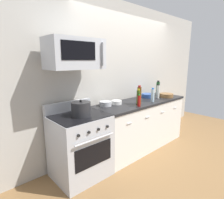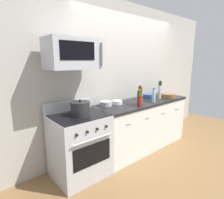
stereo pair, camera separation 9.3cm
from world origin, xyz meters
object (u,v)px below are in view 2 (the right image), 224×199
Objects in this scene: bottle_vinegar_white at (160,92)px; bowl_white_ceramic at (117,102)px; bottle_wine_amber at (140,95)px; bottle_soy_sauce_dark at (140,95)px; stockpot at (80,109)px; bottle_wine_green at (160,89)px; bowl_steel_prep at (106,103)px; microwave at (74,54)px; range_oven at (80,145)px; bottle_hot_sauce_red at (139,101)px; bowl_blue_mixing at (150,96)px; bowl_wooden_salad at (168,95)px; bottle_olive_oil at (139,98)px; bottle_water_clear at (154,95)px.

bottle_vinegar_white is 1.00m from bowl_white_ceramic.
bottle_soy_sauce_dark is (0.30, 0.26, -0.06)m from bottle_wine_amber.
bottle_vinegar_white is 1.08× the size of stockpot.
bottle_soy_sauce_dark is at bearing 7.09° from stockpot.
bottle_wine_green reaches higher than bowl_steel_prep.
microwave is 1.16m from bowl_white_ceramic.
bottle_wine_amber reaches higher than range_oven.
stockpot reaches higher than bottle_soy_sauce_dark.
bowl_white_ceramic is at bearing 113.36° from bottle_hot_sauce_red.
bowl_steel_prep is (-1.39, 0.09, -0.11)m from bottle_wine_green.
bottle_vinegar_white reaches higher than stockpot.
bowl_blue_mixing is (0.88, -0.01, 0.01)m from bowl_white_ceramic.
bottle_wine_green is at bearing -8.48° from bowl_blue_mixing.
bottle_wine_amber reaches higher than bottle_vinegar_white.
bowl_steel_prep reaches higher than bowl_white_ceramic.
bottle_vinegar_white is (0.81, 0.18, 0.04)m from bottle_hot_sauce_red.
bottle_vinegar_white is at bearing -11.03° from bowl_white_ceramic.
bottle_vinegar_white is at bearing 12.40° from bottle_hot_sauce_red.
bowl_wooden_salad is 2.03m from stockpot.
bottle_olive_oil is (1.06, -0.22, -0.70)m from microwave.
bowl_white_ceramic is 0.22m from bowl_steel_prep.
bottle_wine_green is 2.02m from stockpot.
bottle_water_clear reaches higher than bottle_hot_sauce_red.
bottle_olive_oil is at bearing -53.87° from bowl_white_ceramic.
bottle_water_clear is at bearing 7.21° from bottle_hot_sauce_red.
bottle_vinegar_white is (1.81, -0.11, -0.70)m from microwave.
bottle_wine_amber reaches higher than bottle_water_clear.
microwave is at bearing 175.21° from bowl_wooden_salad.
range_oven is 4.13× the size of bowl_blue_mixing.
microwave is 3.62× the size of bowl_steel_prep.
bottle_water_clear is at bearing -5.16° from stockpot.
microwave is at bearing -179.21° from bottle_wine_green.
bowl_steel_prep reaches higher than bowl_wooden_salad.
stockpot is at bearing -174.42° from bowl_blue_mixing.
bottle_olive_oil reaches higher than bottle_hot_sauce_red.
bowl_white_ceramic is (-0.97, 0.19, -0.10)m from bottle_vinegar_white.
microwave reaches higher than bottle_olive_oil.
bottle_hot_sauce_red is 0.56m from bowl_steel_prep.
bottle_olive_oil is 0.39m from bowl_white_ceramic.
bottle_hot_sauce_red is at bearing -141.00° from bottle_wine_amber.
stockpot is (-2.03, 0.07, 0.06)m from bowl_wooden_salad.
bottle_soy_sauce_dark is 1.10× the size of bowl_white_ceramic.
bottle_water_clear is at bearing -161.19° from bottle_vinegar_white.
range_oven is 1.17m from bottle_hot_sauce_red.
bowl_white_ceramic is at bearing 8.48° from range_oven.
stockpot is at bearing -168.01° from bowl_white_ceramic.
stockpot is at bearing -176.42° from bottle_wine_green.
range_oven is 3.84× the size of bottle_olive_oil.
bowl_steel_prep is (-1.41, 0.29, -0.00)m from bowl_wooden_salad.
bottle_olive_oil reaches higher than bowl_blue_mixing.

